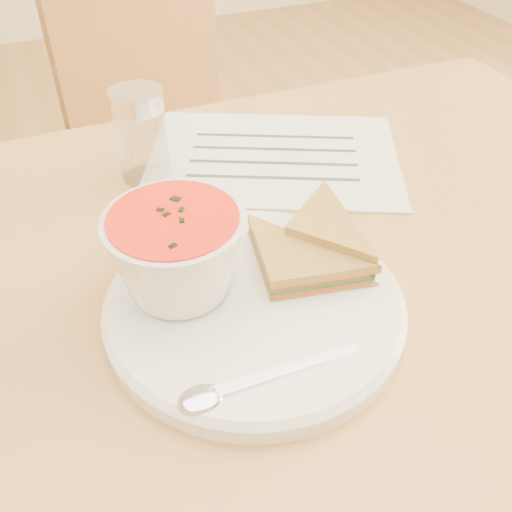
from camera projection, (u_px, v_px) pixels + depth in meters
name	position (u px, v px, depth m)	size (l,w,h in m)	color
dining_table	(291.00, 435.00, 0.85)	(1.00, 0.70, 0.75)	olive
chair_far	(195.00, 184.00, 1.27)	(0.38, 0.38, 0.86)	brown
plate	(254.00, 307.00, 0.52)	(0.27, 0.27, 0.02)	white
soup_bowl	(177.00, 257.00, 0.50)	(0.12, 0.12, 0.08)	white
sandwich_half_a	(271.00, 295.00, 0.50)	(0.10, 0.10, 0.03)	#B38C3F
sandwich_half_b	(284.00, 239.00, 0.55)	(0.09, 0.09, 0.03)	#B38C3F
spoon	(266.00, 377.00, 0.45)	(0.18, 0.04, 0.01)	silver
paper_menu	(274.00, 157.00, 0.74)	(0.32, 0.23, 0.00)	silver
condiment_shaker	(141.00, 136.00, 0.67)	(0.06, 0.06, 0.11)	silver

